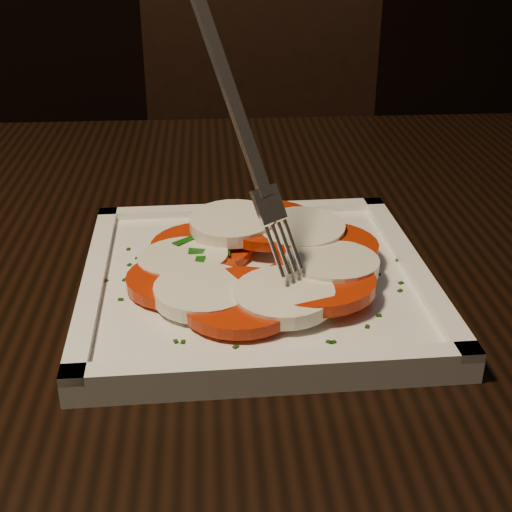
{
  "coord_description": "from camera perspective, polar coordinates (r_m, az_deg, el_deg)",
  "views": [
    {
      "loc": [
        0.26,
        -0.25,
        1.01
      ],
      "look_at": [
        0.33,
        0.2,
        0.78
      ],
      "focal_mm": 50.0,
      "sensor_mm": 36.0,
      "label": 1
    }
  ],
  "objects": [
    {
      "name": "chair",
      "position": [
        1.3,
        0.08,
        5.1
      ],
      "size": [
        0.5,
        0.5,
        0.93
      ],
      "rotation": [
        0.0,
        0.0,
        -0.22
      ],
      "color": "black",
      "rests_on": "ground"
    },
    {
      "name": "table",
      "position": [
        0.64,
        -4.21,
        -7.67
      ],
      "size": [
        1.27,
        0.91,
        0.75
      ],
      "rotation": [
        0.0,
        0.0,
        -0.09
      ],
      "color": "black",
      "rests_on": "ground"
    },
    {
      "name": "plate",
      "position": [
        0.52,
        0.0,
        -2.2
      ],
      "size": [
        0.26,
        0.26,
        0.01
      ],
      "primitive_type": "cube",
      "rotation": [
        0.0,
        0.0,
        -0.06
      ],
      "color": "white",
      "rests_on": "table"
    },
    {
      "name": "caprese_salad",
      "position": [
        0.51,
        -0.0,
        -0.39
      ],
      "size": [
        0.22,
        0.21,
        0.03
      ],
      "color": "red",
      "rests_on": "plate"
    },
    {
      "name": "fork",
      "position": [
        0.48,
        -2.02,
        10.2
      ],
      "size": [
        0.09,
        0.1,
        0.17
      ],
      "primitive_type": null,
      "rotation": [
        0.0,
        0.0,
        0.59
      ],
      "color": "white",
      "rests_on": "caprese_salad"
    }
  ]
}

